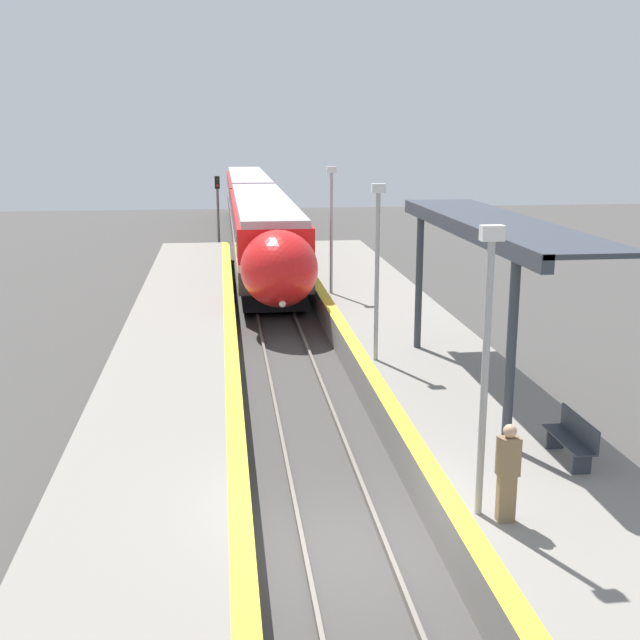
% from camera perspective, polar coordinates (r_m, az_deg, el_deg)
% --- Properties ---
extents(ground_plane, '(120.00, 120.00, 0.00)m').
position_cam_1_polar(ground_plane, '(14.64, 1.78, -16.11)').
color(ground_plane, '#423F3D').
extents(rail_left, '(0.08, 90.00, 0.15)m').
position_cam_1_polar(rail_left, '(14.52, -1.14, -16.03)').
color(rail_left, slate).
rests_on(rail_left, ground_plane).
extents(rail_right, '(0.08, 90.00, 0.15)m').
position_cam_1_polar(rail_right, '(14.71, 4.66, -15.64)').
color(rail_right, slate).
rests_on(rail_right, ground_plane).
extents(train, '(2.92, 43.17, 3.85)m').
position_cam_1_polar(train, '(48.27, -4.63, 7.61)').
color(train, black).
rests_on(train, ground_plane).
extents(platform_right, '(4.14, 64.00, 0.96)m').
position_cam_1_polar(platform_right, '(15.35, 15.89, -13.15)').
color(platform_right, gray).
rests_on(platform_right, ground_plane).
extents(platform_left, '(3.62, 64.00, 0.96)m').
position_cam_1_polar(platform_left, '(14.34, -12.33, -14.93)').
color(platform_left, gray).
rests_on(platform_left, ground_plane).
extents(platform_bench, '(0.44, 1.63, 0.89)m').
position_cam_1_polar(platform_bench, '(16.32, 17.55, -7.97)').
color(platform_bench, '#2D333D').
rests_on(platform_bench, platform_right).
extents(person_waiting, '(0.36, 0.22, 1.68)m').
position_cam_1_polar(person_waiting, '(13.52, 13.19, -10.45)').
color(person_waiting, '#7F6647').
rests_on(person_waiting, platform_right).
extents(railway_signal, '(0.28, 0.28, 4.52)m').
position_cam_1_polar(railway_signal, '(45.94, -7.27, 7.92)').
color(railway_signal, '#59595E').
rests_on(railway_signal, ground_plane).
extents(lamppost_near, '(0.36, 0.20, 4.83)m').
position_cam_1_polar(lamppost_near, '(13.03, 11.73, -2.29)').
color(lamppost_near, '#9E9EA3').
rests_on(lamppost_near, platform_right).
extents(lamppost_mid, '(0.36, 0.20, 4.83)m').
position_cam_1_polar(lamppost_mid, '(21.65, 4.09, 4.28)').
color(lamppost_mid, '#9E9EA3').
rests_on(lamppost_mid, platform_right).
extents(lamppost_far, '(0.36, 0.20, 4.83)m').
position_cam_1_polar(lamppost_far, '(30.56, 0.82, 7.06)').
color(lamppost_far, '#9E9EA3').
rests_on(lamppost_far, platform_right).
extents(station_canopy, '(2.02, 10.52, 4.16)m').
position_cam_1_polar(station_canopy, '(19.49, 11.51, 6.17)').
color(station_canopy, '#333842').
rests_on(station_canopy, platform_right).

